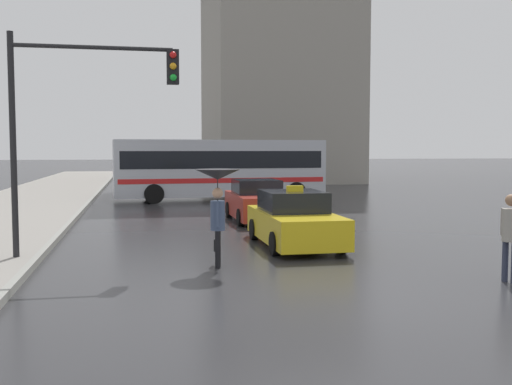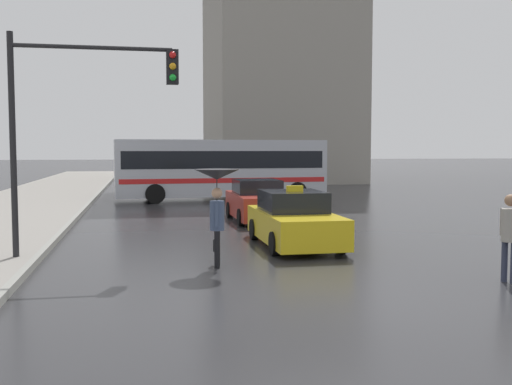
{
  "view_description": "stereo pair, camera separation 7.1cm",
  "coord_description": "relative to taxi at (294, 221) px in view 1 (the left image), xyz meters",
  "views": [
    {
      "loc": [
        -2.9,
        -9.91,
        2.62
      ],
      "look_at": [
        0.37,
        6.68,
        1.4
      ],
      "focal_mm": 42.0,
      "sensor_mm": 36.0,
      "label": 1
    },
    {
      "loc": [
        -2.83,
        -9.93,
        2.62
      ],
      "look_at": [
        0.37,
        6.68,
        1.4
      ],
      "focal_mm": 42.0,
      "sensor_mm": 36.0,
      "label": 2
    }
  ],
  "objects": [
    {
      "name": "taxi",
      "position": [
        0.0,
        0.0,
        0.0
      ],
      "size": [
        1.91,
        4.37,
        1.64
      ],
      "rotation": [
        0.0,
        0.0,
        3.14
      ],
      "color": "gold",
      "rests_on": "ground_plane"
    },
    {
      "name": "sedan_red",
      "position": [
        0.12,
        5.77,
        0.02
      ],
      "size": [
        1.91,
        4.23,
        1.51
      ],
      "rotation": [
        0.0,
        0.0,
        3.14
      ],
      "color": "#A52D23",
      "rests_on": "ground_plane"
    },
    {
      "name": "ground_plane",
      "position": [
        -1.24,
        -5.73,
        -0.68
      ],
      "size": [
        300.0,
        300.0,
        0.0
      ],
      "primitive_type": "plane",
      "color": "#2D2D30"
    },
    {
      "name": "building_tower_near",
      "position": [
        7.34,
        33.66,
        13.1
      ],
      "size": [
        11.24,
        13.39,
        27.57
      ],
      "color": "gray",
      "rests_on": "ground_plane"
    },
    {
      "name": "traffic_light",
      "position": [
        -5.35,
        -1.27,
        3.0
      ],
      "size": [
        3.82,
        0.38,
        5.26
      ],
      "color": "black",
      "rests_on": "ground_plane"
    },
    {
      "name": "pedestrian_with_umbrella",
      "position": [
        -2.43,
        -2.56,
        1.05
      ],
      "size": [
        1.02,
        1.02,
        2.19
      ],
      "rotation": [
        0.0,
        0.0,
        1.4
      ],
      "color": "black",
      "rests_on": "ground_plane"
    },
    {
      "name": "city_bus",
      "position": [
        -0.01,
        14.91,
        1.04
      ],
      "size": [
        10.8,
        3.16,
        3.1
      ],
      "rotation": [
        0.0,
        0.0,
        -1.51
      ],
      "color": "#B2B7C1",
      "rests_on": "ground_plane"
    },
    {
      "name": "pedestrian_man",
      "position": [
        3.02,
        -5.18,
        0.36
      ],
      "size": [
        0.4,
        0.48,
        1.75
      ],
      "rotation": [
        0.0,
        0.0,
        -1.3
      ],
      "color": "#2D3347",
      "rests_on": "ground_plane"
    }
  ]
}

